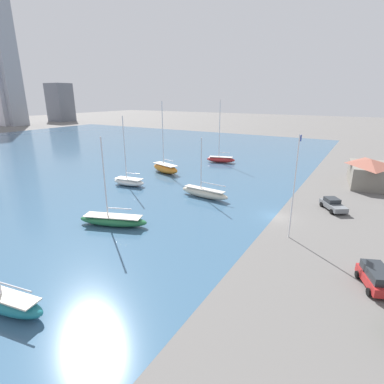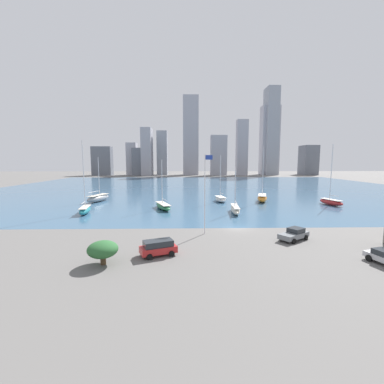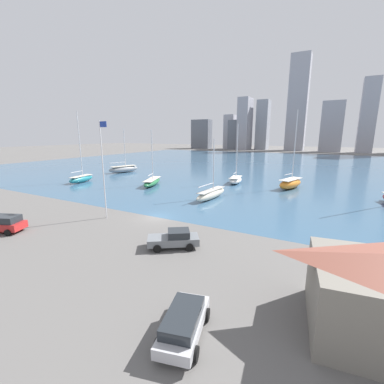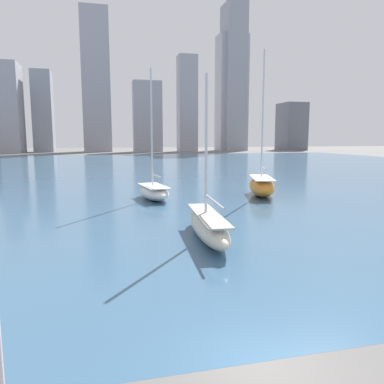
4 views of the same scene
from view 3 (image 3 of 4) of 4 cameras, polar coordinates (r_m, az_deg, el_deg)
name	(u,v)px [view 3 (image 3 of 4)]	position (r m, az deg, el deg)	size (l,w,h in m)	color
ground_plane	(157,217)	(35.06, -7.89, -5.57)	(500.00, 500.00, 0.00)	#605E5B
harbor_water	(269,165)	(99.36, 16.78, 5.74)	(180.00, 140.00, 0.00)	#385B7A
flag_pole	(103,167)	(34.97, -19.14, 5.25)	(1.24, 0.14, 12.63)	silver
distant_city_skyline	(335,114)	(199.67, 29.16, 14.92)	(186.23, 21.39, 71.20)	slate
sailboat_orange	(290,183)	(56.76, 21.02, 1.85)	(4.82, 8.46, 15.69)	orange
sailboat_green	(152,182)	(57.17, -8.86, 2.28)	(5.48, 9.69, 11.91)	#236B3D
sailboat_white	(236,180)	(59.65, 9.65, 2.73)	(3.42, 6.86, 13.25)	white
sailboat_teal	(81,178)	(65.34, -23.40, 2.82)	(3.13, 7.44, 16.04)	#1E757F
sailboat_cream	(211,194)	(44.55, 4.29, -0.39)	(2.53, 9.37, 10.22)	beige
sailboat_gray	(124,169)	(78.87, -14.95, 4.98)	(5.24, 9.73, 12.64)	gray
parked_wagon_silver	(184,322)	(15.65, -1.83, -26.90)	(3.05, 5.01, 1.60)	#B7B7BC
parked_pickup_gray	(174,239)	(25.66, -3.92, -10.31)	(5.27, 4.50, 1.74)	slate
parked_suv_red	(3,223)	(36.42, -36.39, -5.58)	(4.84, 3.55, 1.91)	#B22323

